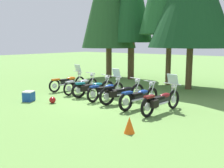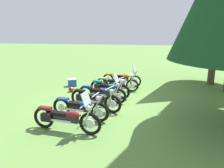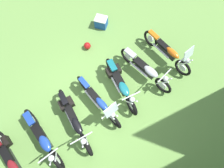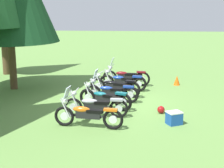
{
  "view_description": "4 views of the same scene",
  "coord_description": "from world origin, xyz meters",
  "px_view_note": "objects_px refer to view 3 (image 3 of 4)",
  "views": [
    {
      "loc": [
        7.44,
        -8.97,
        2.61
      ],
      "look_at": [
        0.7,
        -0.45,
        0.85
      ],
      "focal_mm": 42.4,
      "sensor_mm": 36.0,
      "label": 1
    },
    {
      "loc": [
        8.91,
        2.18,
        3.17
      ],
      "look_at": [
        -0.36,
        0.47,
        0.79
      ],
      "focal_mm": 34.04,
      "sensor_mm": 36.0,
      "label": 2
    },
    {
      "loc": [
        0.95,
        1.64,
        6.3
      ],
      "look_at": [
        -0.66,
        0.09,
        0.85
      ],
      "focal_mm": 29.87,
      "sensor_mm": 36.0,
      "label": 3
    },
    {
      "loc": [
        -13.39,
        -1.18,
        3.91
      ],
      "look_at": [
        -0.51,
        -0.02,
        0.88
      ],
      "focal_mm": 53.76,
      "sensor_mm": 36.0,
      "label": 4
    }
  ],
  "objects_px": {
    "motorcycle_3": "(99,101)",
    "motorcycle_4": "(74,119)",
    "motorcycle_2": "(120,84)",
    "motorcycle_5": "(43,139)",
    "motorcycle_6": "(12,161)",
    "motorcycle_0": "(168,52)",
    "dropped_helmet": "(87,46)",
    "picnic_cooler": "(101,22)",
    "motorcycle_1": "(146,70)"
  },
  "relations": [
    {
      "from": "motorcycle_0",
      "to": "motorcycle_6",
      "type": "xyz_separation_m",
      "value": [
        6.08,
        -1.01,
        0.01
      ]
    },
    {
      "from": "motorcycle_4",
      "to": "dropped_helmet",
      "type": "relative_size",
      "value": 8.33
    },
    {
      "from": "motorcycle_0",
      "to": "picnic_cooler",
      "type": "relative_size",
      "value": 3.84
    },
    {
      "from": "motorcycle_2",
      "to": "motorcycle_4",
      "type": "relative_size",
      "value": 0.93
    },
    {
      "from": "motorcycle_1",
      "to": "motorcycle_5",
      "type": "relative_size",
      "value": 1.03
    },
    {
      "from": "motorcycle_2",
      "to": "motorcycle_6",
      "type": "relative_size",
      "value": 0.9
    },
    {
      "from": "motorcycle_0",
      "to": "motorcycle_5",
      "type": "height_order",
      "value": "motorcycle_0"
    },
    {
      "from": "motorcycle_0",
      "to": "motorcycle_4",
      "type": "bearing_deg",
      "value": -92.4
    },
    {
      "from": "motorcycle_4",
      "to": "picnic_cooler",
      "type": "relative_size",
      "value": 3.83
    },
    {
      "from": "motorcycle_6",
      "to": "motorcycle_5",
      "type": "bearing_deg",
      "value": 87.86
    },
    {
      "from": "motorcycle_3",
      "to": "motorcycle_4",
      "type": "xyz_separation_m",
      "value": [
        0.95,
        -0.14,
        -0.0
      ]
    },
    {
      "from": "motorcycle_0",
      "to": "motorcycle_4",
      "type": "distance_m",
      "value": 4.07
    },
    {
      "from": "motorcycle_2",
      "to": "motorcycle_6",
      "type": "distance_m",
      "value": 4.01
    },
    {
      "from": "motorcycle_0",
      "to": "dropped_helmet",
      "type": "distance_m",
      "value": 3.06
    },
    {
      "from": "motorcycle_3",
      "to": "dropped_helmet",
      "type": "height_order",
      "value": "motorcycle_3"
    },
    {
      "from": "motorcycle_1",
      "to": "picnic_cooler",
      "type": "distance_m",
      "value": 2.81
    },
    {
      "from": "picnic_cooler",
      "to": "motorcycle_1",
      "type": "bearing_deg",
      "value": 79.25
    },
    {
      "from": "motorcycle_3",
      "to": "dropped_helmet",
      "type": "distance_m",
      "value": 2.43
    },
    {
      "from": "motorcycle_6",
      "to": "picnic_cooler",
      "type": "distance_m",
      "value": 5.81
    },
    {
      "from": "motorcycle_2",
      "to": "motorcycle_4",
      "type": "height_order",
      "value": "motorcycle_4"
    },
    {
      "from": "motorcycle_1",
      "to": "motorcycle_4",
      "type": "distance_m",
      "value": 2.96
    },
    {
      "from": "motorcycle_1",
      "to": "motorcycle_5",
      "type": "height_order",
      "value": "motorcycle_5"
    },
    {
      "from": "motorcycle_3",
      "to": "motorcycle_5",
      "type": "relative_size",
      "value": 1.01
    },
    {
      "from": "motorcycle_3",
      "to": "motorcycle_4",
      "type": "height_order",
      "value": "motorcycle_3"
    },
    {
      "from": "motorcycle_3",
      "to": "motorcycle_6",
      "type": "bearing_deg",
      "value": -94.05
    },
    {
      "from": "motorcycle_2",
      "to": "picnic_cooler",
      "type": "distance_m",
      "value": 2.92
    },
    {
      "from": "motorcycle_2",
      "to": "dropped_helmet",
      "type": "xyz_separation_m",
      "value": [
        -0.39,
        -2.1,
        -0.3
      ]
    },
    {
      "from": "motorcycle_6",
      "to": "dropped_helmet",
      "type": "height_order",
      "value": "motorcycle_6"
    },
    {
      "from": "motorcycle_3",
      "to": "motorcycle_5",
      "type": "bearing_deg",
      "value": -94.72
    },
    {
      "from": "motorcycle_1",
      "to": "dropped_helmet",
      "type": "height_order",
      "value": "motorcycle_1"
    },
    {
      "from": "motorcycle_2",
      "to": "picnic_cooler",
      "type": "relative_size",
      "value": 3.57
    },
    {
      "from": "motorcycle_6",
      "to": "picnic_cooler",
      "type": "xyz_separation_m",
      "value": [
        -5.5,
        -1.86,
        -0.25
      ]
    },
    {
      "from": "motorcycle_4",
      "to": "motorcycle_6",
      "type": "height_order",
      "value": "motorcycle_6"
    },
    {
      "from": "motorcycle_1",
      "to": "picnic_cooler",
      "type": "xyz_separation_m",
      "value": [
        -0.52,
        -2.75,
        -0.22
      ]
    },
    {
      "from": "motorcycle_1",
      "to": "motorcycle_6",
      "type": "bearing_deg",
      "value": -99.07
    },
    {
      "from": "motorcycle_6",
      "to": "picnic_cooler",
      "type": "relative_size",
      "value": 3.96
    },
    {
      "from": "motorcycle_1",
      "to": "dropped_helmet",
      "type": "relative_size",
      "value": 8.41
    },
    {
      "from": "motorcycle_3",
      "to": "dropped_helmet",
      "type": "relative_size",
      "value": 8.21
    },
    {
      "from": "motorcycle_4",
      "to": "motorcycle_0",
      "type": "bearing_deg",
      "value": 98.03
    },
    {
      "from": "motorcycle_6",
      "to": "dropped_helmet",
      "type": "relative_size",
      "value": 8.62
    },
    {
      "from": "motorcycle_4",
      "to": "motorcycle_6",
      "type": "bearing_deg",
      "value": -83.77
    },
    {
      "from": "motorcycle_4",
      "to": "picnic_cooler",
      "type": "distance_m",
      "value": 4.11
    },
    {
      "from": "motorcycle_2",
      "to": "motorcycle_5",
      "type": "height_order",
      "value": "motorcycle_5"
    },
    {
      "from": "motorcycle_0",
      "to": "dropped_helmet",
      "type": "xyz_separation_m",
      "value": [
        1.74,
        -2.5,
        -0.32
      ]
    },
    {
      "from": "motorcycle_1",
      "to": "motorcycle_2",
      "type": "relative_size",
      "value": 1.08
    },
    {
      "from": "picnic_cooler",
      "to": "dropped_helmet",
      "type": "xyz_separation_m",
      "value": [
        1.15,
        0.38,
        -0.08
      ]
    },
    {
      "from": "motorcycle_2",
      "to": "picnic_cooler",
      "type": "height_order",
      "value": "motorcycle_2"
    },
    {
      "from": "motorcycle_3",
      "to": "motorcycle_2",
      "type": "bearing_deg",
      "value": 90.46
    },
    {
      "from": "motorcycle_5",
      "to": "picnic_cooler",
      "type": "xyz_separation_m",
      "value": [
        -4.47,
        -2.02,
        -0.23
      ]
    },
    {
      "from": "dropped_helmet",
      "to": "motorcycle_4",
      "type": "bearing_deg",
      "value": 39.37
    }
  ]
}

